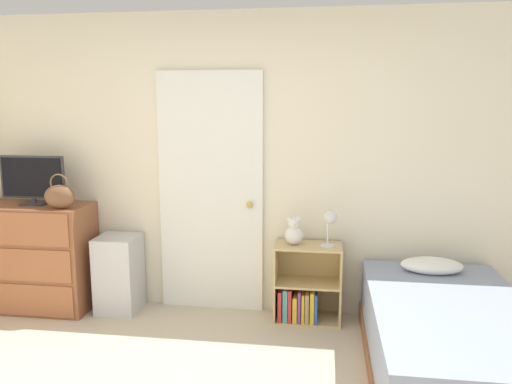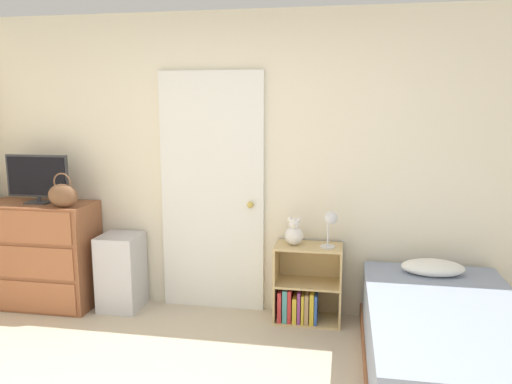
{
  "view_description": "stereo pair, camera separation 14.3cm",
  "coord_description": "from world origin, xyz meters",
  "px_view_note": "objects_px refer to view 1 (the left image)",
  "views": [
    {
      "loc": [
        0.69,
        -2.18,
        1.79
      ],
      "look_at": [
        0.14,
        1.72,
        1.09
      ],
      "focal_mm": 35.0,
      "sensor_mm": 36.0,
      "label": 1
    },
    {
      "loc": [
        0.83,
        -2.16,
        1.79
      ],
      "look_at": [
        0.14,
        1.72,
        1.09
      ],
      "focal_mm": 35.0,
      "sensor_mm": 36.0,
      "label": 2
    }
  ],
  "objects_px": {
    "handbag": "(60,196)",
    "bookshelf": "(304,291)",
    "storage_bin": "(119,273)",
    "teddy_bear": "(294,233)",
    "dresser": "(37,257)",
    "bed": "(450,341)",
    "tv": "(33,179)",
    "desk_lamp": "(330,221)"
  },
  "relations": [
    {
      "from": "handbag",
      "to": "bookshelf",
      "type": "distance_m",
      "value": 2.17
    },
    {
      "from": "storage_bin",
      "to": "teddy_bear",
      "type": "height_order",
      "value": "teddy_bear"
    },
    {
      "from": "dresser",
      "to": "bookshelf",
      "type": "bearing_deg",
      "value": 1.75
    },
    {
      "from": "teddy_bear",
      "to": "bed",
      "type": "height_order",
      "value": "teddy_bear"
    },
    {
      "from": "dresser",
      "to": "tv",
      "type": "height_order",
      "value": "tv"
    },
    {
      "from": "handbag",
      "to": "teddy_bear",
      "type": "relative_size",
      "value": 1.26
    },
    {
      "from": "tv",
      "to": "teddy_bear",
      "type": "relative_size",
      "value": 2.48
    },
    {
      "from": "dresser",
      "to": "bookshelf",
      "type": "xyz_separation_m",
      "value": [
        2.34,
        0.07,
        -0.22
      ]
    },
    {
      "from": "tv",
      "to": "handbag",
      "type": "xyz_separation_m",
      "value": [
        0.32,
        -0.14,
        -0.12
      ]
    },
    {
      "from": "bookshelf",
      "to": "teddy_bear",
      "type": "distance_m",
      "value": 0.51
    },
    {
      "from": "desk_lamp",
      "to": "bed",
      "type": "distance_m",
      "value": 1.24
    },
    {
      "from": "dresser",
      "to": "teddy_bear",
      "type": "xyz_separation_m",
      "value": [
        2.25,
        0.07,
        0.28
      ]
    },
    {
      "from": "desk_lamp",
      "to": "bed",
      "type": "bearing_deg",
      "value": -42.79
    },
    {
      "from": "bookshelf",
      "to": "desk_lamp",
      "type": "distance_m",
      "value": 0.65
    },
    {
      "from": "dresser",
      "to": "desk_lamp",
      "type": "bearing_deg",
      "value": 0.67
    },
    {
      "from": "teddy_bear",
      "to": "desk_lamp",
      "type": "relative_size",
      "value": 0.77
    },
    {
      "from": "bed",
      "to": "teddy_bear",
      "type": "bearing_deg",
      "value": 144.41
    },
    {
      "from": "bookshelf",
      "to": "desk_lamp",
      "type": "height_order",
      "value": "desk_lamp"
    },
    {
      "from": "handbag",
      "to": "desk_lamp",
      "type": "height_order",
      "value": "handbag"
    },
    {
      "from": "tv",
      "to": "teddy_bear",
      "type": "bearing_deg",
      "value": 1.66
    },
    {
      "from": "desk_lamp",
      "to": "teddy_bear",
      "type": "bearing_deg",
      "value": 171.36
    },
    {
      "from": "teddy_bear",
      "to": "bed",
      "type": "relative_size",
      "value": 0.12
    },
    {
      "from": "teddy_bear",
      "to": "bed",
      "type": "xyz_separation_m",
      "value": [
        1.08,
        -0.77,
        -0.5
      ]
    },
    {
      "from": "handbag",
      "to": "bed",
      "type": "distance_m",
      "value": 3.16
    },
    {
      "from": "storage_bin",
      "to": "desk_lamp",
      "type": "height_order",
      "value": "desk_lamp"
    },
    {
      "from": "dresser",
      "to": "teddy_bear",
      "type": "bearing_deg",
      "value": 1.89
    },
    {
      "from": "tv",
      "to": "handbag",
      "type": "distance_m",
      "value": 0.36
    },
    {
      "from": "storage_bin",
      "to": "desk_lamp",
      "type": "xyz_separation_m",
      "value": [
        1.81,
        -0.02,
        0.53
      ]
    },
    {
      "from": "dresser",
      "to": "storage_bin",
      "type": "height_order",
      "value": "dresser"
    },
    {
      "from": "tv",
      "to": "teddy_bear",
      "type": "xyz_separation_m",
      "value": [
        2.24,
        0.06,
        -0.41
      ]
    },
    {
      "from": "bookshelf",
      "to": "bed",
      "type": "relative_size",
      "value": 0.35
    },
    {
      "from": "dresser",
      "to": "handbag",
      "type": "relative_size",
      "value": 3.28
    },
    {
      "from": "bookshelf",
      "to": "storage_bin",
      "type": "bearing_deg",
      "value": -179.3
    },
    {
      "from": "tv",
      "to": "desk_lamp",
      "type": "height_order",
      "value": "tv"
    },
    {
      "from": "dresser",
      "to": "teddy_bear",
      "type": "height_order",
      "value": "dresser"
    },
    {
      "from": "storage_bin",
      "to": "teddy_bear",
      "type": "relative_size",
      "value": 2.86
    },
    {
      "from": "tv",
      "to": "storage_bin",
      "type": "distance_m",
      "value": 1.1
    },
    {
      "from": "bookshelf",
      "to": "desk_lamp",
      "type": "bearing_deg",
      "value": -11.4
    },
    {
      "from": "bed",
      "to": "storage_bin",
      "type": "bearing_deg",
      "value": 163.89
    },
    {
      "from": "desk_lamp",
      "to": "storage_bin",
      "type": "bearing_deg",
      "value": 179.31
    },
    {
      "from": "tv",
      "to": "bed",
      "type": "relative_size",
      "value": 0.31
    },
    {
      "from": "tv",
      "to": "bookshelf",
      "type": "xyz_separation_m",
      "value": [
        2.33,
        0.06,
        -0.91
      ]
    }
  ]
}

